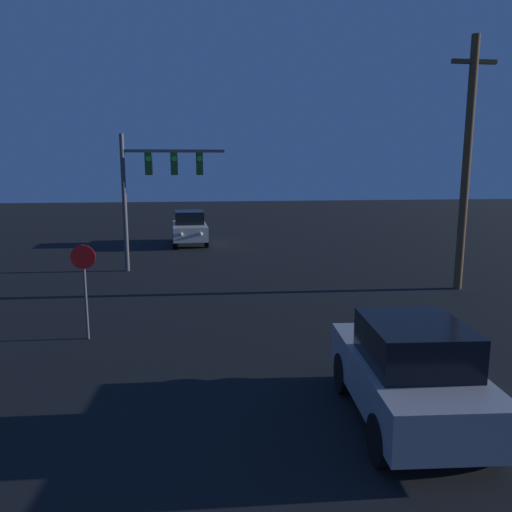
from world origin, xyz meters
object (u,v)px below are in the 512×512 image
object	(u,v)px
traffic_signal_mast	(154,178)
utility_pole	(467,163)
stop_sign	(84,276)
car_near	(409,372)
car_far	(190,228)

from	to	relation	value
traffic_signal_mast	utility_pole	bearing A→B (deg)	-22.42
stop_sign	utility_pole	xyz separation A→B (m)	(12.00, 3.83, 2.78)
car_near	car_far	xyz separation A→B (m)	(-3.90, 20.07, 0.00)
car_far	utility_pole	world-z (taller)	utility_pole
utility_pole	traffic_signal_mast	bearing A→B (deg)	157.58
car_near	car_far	world-z (taller)	same
car_near	car_far	bearing A→B (deg)	104.57
traffic_signal_mast	stop_sign	distance (m)	8.67
car_near	utility_pole	bearing A→B (deg)	60.64
utility_pole	car_far	bearing A→B (deg)	130.35
car_far	stop_sign	distance (m)	15.33
traffic_signal_mast	stop_sign	bearing A→B (deg)	-97.74
traffic_signal_mast	utility_pole	distance (m)	11.77
traffic_signal_mast	car_near	bearing A→B (deg)	-68.70
car_near	traffic_signal_mast	xyz separation A→B (m)	(-5.18, 13.27, 2.90)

